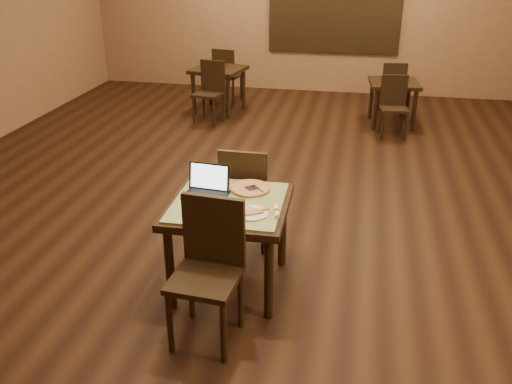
% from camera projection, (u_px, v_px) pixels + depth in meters
% --- Properties ---
extents(ground, '(10.00, 10.00, 0.00)m').
position_uv_depth(ground, '(250.00, 204.00, 5.87)').
color(ground, black).
rests_on(ground, ground).
extents(wall_back, '(8.00, 0.02, 3.00)m').
position_uv_depth(wall_back, '(307.00, 8.00, 9.68)').
color(wall_back, '#855F43').
rests_on(wall_back, ground).
extents(mural, '(2.34, 0.05, 1.64)m').
position_uv_depth(mural, '(335.00, 5.00, 9.53)').
color(mural, '#27678F').
rests_on(mural, wall_back).
extents(tiled_table, '(0.94, 0.94, 0.76)m').
position_uv_depth(tiled_table, '(229.00, 213.00, 4.25)').
color(tiled_table, black).
rests_on(tiled_table, ground).
extents(chair_main_near, '(0.49, 0.49, 1.04)m').
position_uv_depth(chair_main_near, '(209.00, 262.00, 3.74)').
color(chair_main_near, black).
rests_on(chair_main_near, ground).
extents(chair_main_far, '(0.43, 0.43, 0.99)m').
position_uv_depth(chair_main_far, '(245.00, 192.00, 4.84)').
color(chair_main_far, black).
rests_on(chair_main_far, ground).
extents(laptop, '(0.36, 0.29, 0.23)m').
position_uv_depth(laptop, '(207.00, 187.00, 4.31)').
color(laptop, black).
rests_on(laptop, tiled_table).
extents(plate, '(0.25, 0.25, 0.01)m').
position_uv_depth(plate, '(252.00, 213.00, 4.01)').
color(plate, white).
rests_on(plate, tiled_table).
extents(pizza_slice, '(0.25, 0.25, 0.02)m').
position_uv_depth(pizza_slice, '(252.00, 212.00, 4.00)').
color(pizza_slice, beige).
rests_on(pizza_slice, plate).
extents(pizza_pan, '(0.34, 0.34, 0.01)m').
position_uv_depth(pizza_pan, '(250.00, 189.00, 4.40)').
color(pizza_pan, silver).
rests_on(pizza_pan, tiled_table).
extents(pizza_whole, '(0.32, 0.32, 0.02)m').
position_uv_depth(pizza_whole, '(250.00, 188.00, 4.39)').
color(pizza_whole, beige).
rests_on(pizza_whole, pizza_pan).
extents(spatula, '(0.22, 0.24, 0.01)m').
position_uv_depth(spatula, '(252.00, 188.00, 4.37)').
color(spatula, silver).
rests_on(spatula, pizza_whole).
extents(napkin_roll, '(0.07, 0.18, 0.04)m').
position_uv_depth(napkin_roll, '(277.00, 212.00, 4.00)').
color(napkin_roll, white).
rests_on(napkin_roll, tiled_table).
extents(other_table_a, '(0.79, 0.79, 0.67)m').
position_uv_depth(other_table_a, '(394.00, 89.00, 8.17)').
color(other_table_a, black).
rests_on(other_table_a, ground).
extents(other_table_a_chair_near, '(0.41, 0.41, 0.86)m').
position_uv_depth(other_table_a_chair_near, '(394.00, 102.00, 7.75)').
color(other_table_a_chair_near, black).
rests_on(other_table_a_chair_near, ground).
extents(other_table_a_chair_far, '(0.41, 0.41, 0.86)m').
position_uv_depth(other_table_a_chair_far, '(393.00, 86.00, 8.65)').
color(other_table_a_chair_far, black).
rests_on(other_table_a_chair_far, ground).
extents(other_table_b, '(0.90, 0.90, 0.72)m').
position_uv_depth(other_table_b, '(218.00, 75.00, 8.80)').
color(other_table_b, black).
rests_on(other_table_b, ground).
extents(other_table_b_chair_near, '(0.47, 0.47, 0.94)m').
position_uv_depth(other_table_b_chair_near, '(210.00, 88.00, 8.34)').
color(other_table_b_chair_near, black).
rests_on(other_table_b_chair_near, ground).
extents(other_table_b_chair_far, '(0.47, 0.47, 0.94)m').
position_uv_depth(other_table_b_chair_far, '(226.00, 73.00, 9.31)').
color(other_table_b_chair_far, black).
rests_on(other_table_b_chair_far, ground).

